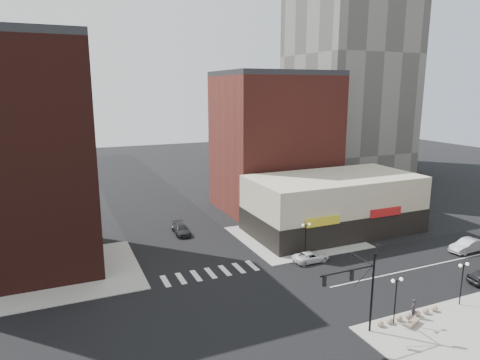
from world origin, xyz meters
TOP-DOWN VIEW (x-y plane):
  - ground at (0.00, 0.00)m, footprint 240.00×240.00m
  - road_ew at (0.00, 0.00)m, footprint 200.00×14.00m
  - road_ns at (0.00, 0.00)m, footprint 14.00×200.00m
  - sidewalk_nw at (-14.50, 14.50)m, footprint 15.00×15.00m
  - sidewalk_ne at (14.50, 14.50)m, footprint 15.00×15.00m
  - building_nw at (-19.00, 18.50)m, footprint 16.00×15.00m
  - building_ne_midrise at (19.00, 29.50)m, footprint 18.00×15.00m
  - tower_far at (60.00, 56.00)m, footprint 18.00×18.00m
  - building_ne_row at (21.00, 15.00)m, footprint 24.20×12.20m
  - traffic_signal at (7.24, -7.83)m, footprint 5.59×3.09m
  - street_lamp_se_a at (11.00, -8.00)m, footprint 1.22×0.32m
  - street_lamp_se_b at (19.00, -8.00)m, footprint 1.22×0.32m
  - street_lamp_ne at (12.00, 8.00)m, footprint 1.22×0.32m
  - bollard_row at (12.65, -8.00)m, footprint 6.87×0.57m
  - white_suv at (11.86, 6.50)m, footprint 4.43×2.08m
  - silver_sedan at (31.56, 1.32)m, footprint 5.03×1.92m
  - dark_sedan_north at (0.51, 22.12)m, footprint 2.12×4.89m
  - pedestrian at (13.17, -8.00)m, footprint 0.76×0.73m
  - stone_bench at (12.17, -9.00)m, footprint 1.87×1.14m

SIDE VIEW (x-z plane):
  - ground at x=0.00m, z-range 0.00..0.00m
  - road_ew at x=0.00m, z-range 0.00..0.02m
  - road_ns at x=0.00m, z-range 0.00..0.02m
  - sidewalk_nw at x=-14.50m, z-range 0.00..0.12m
  - sidewalk_ne at x=14.50m, z-range 0.00..0.12m
  - stone_bench at x=12.17m, z-range 0.13..0.55m
  - bollard_row at x=12.65m, z-range 0.12..0.69m
  - white_suv at x=11.86m, z-range 0.00..1.23m
  - dark_sedan_north at x=0.51m, z-range 0.00..1.40m
  - silver_sedan at x=31.56m, z-range 0.00..1.64m
  - pedestrian at x=13.17m, z-range 0.12..1.87m
  - street_lamp_se_a at x=11.00m, z-range 1.21..5.37m
  - street_lamp_se_b at x=19.00m, z-range 1.21..5.37m
  - street_lamp_ne at x=12.00m, z-range 1.21..5.37m
  - building_ne_row at x=21.00m, z-range -0.70..7.30m
  - traffic_signal at x=7.24m, z-range 1.07..8.85m
  - building_ne_midrise at x=19.00m, z-range 0.00..22.00m
  - building_nw at x=-19.00m, z-range 0.00..25.00m
  - tower_far at x=60.00m, z-range 0.00..82.00m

